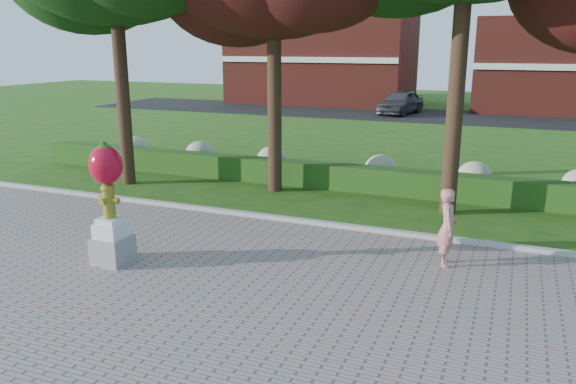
% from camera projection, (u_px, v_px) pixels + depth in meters
% --- Properties ---
extents(ground, '(100.00, 100.00, 0.00)m').
position_uv_depth(ground, '(249.00, 264.00, 12.12)').
color(ground, '#234F13').
rests_on(ground, ground).
extents(walkway, '(40.00, 14.00, 0.04)m').
position_uv_depth(walkway, '(133.00, 354.00, 8.54)').
color(walkway, gray).
rests_on(walkway, ground).
extents(curb, '(40.00, 0.18, 0.15)m').
position_uv_depth(curb, '(299.00, 221.00, 14.79)').
color(curb, '#ADADA5').
rests_on(curb, ground).
extents(lawn_hedge, '(24.00, 0.70, 0.80)m').
position_uv_depth(lawn_hedge, '(343.00, 177.00, 18.28)').
color(lawn_hedge, '#1D4513').
rests_on(lawn_hedge, ground).
extents(hydrangea_row, '(20.10, 1.10, 0.99)m').
position_uv_depth(hydrangea_row, '(368.00, 168.00, 18.93)').
color(hydrangea_row, '#A8B288').
rests_on(hydrangea_row, ground).
extents(street, '(50.00, 8.00, 0.02)m').
position_uv_depth(street, '(435.00, 116.00, 37.18)').
color(street, black).
rests_on(street, ground).
extents(building_left, '(14.00, 8.00, 7.00)m').
position_uv_depth(building_left, '(323.00, 59.00, 45.32)').
color(building_left, maroon).
rests_on(building_left, ground).
extents(building_right, '(12.00, 8.00, 6.40)m').
position_uv_depth(building_right, '(569.00, 65.00, 38.80)').
color(building_right, maroon).
rests_on(building_right, ground).
extents(hydrant_sculpture, '(0.77, 0.72, 2.62)m').
position_uv_depth(hydrant_sculpture, '(109.00, 200.00, 11.74)').
color(hydrant_sculpture, gray).
rests_on(hydrant_sculpture, walkway).
extents(woman, '(0.50, 0.67, 1.67)m').
position_uv_depth(woman, '(448.00, 227.00, 11.75)').
color(woman, tan).
rests_on(woman, walkway).
extents(parked_car, '(2.76, 4.99, 1.61)m').
position_uv_depth(parked_car, '(401.00, 102.00, 38.03)').
color(parked_car, '#3F4246').
rests_on(parked_car, street).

